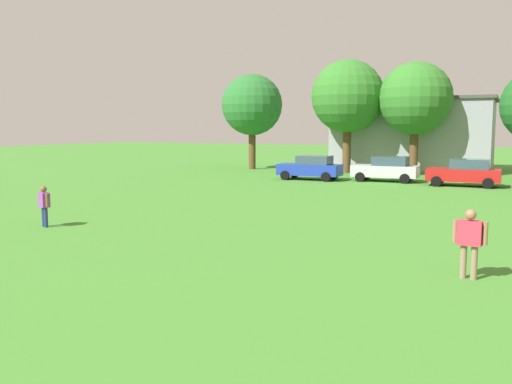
% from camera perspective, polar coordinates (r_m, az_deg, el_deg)
% --- Properties ---
extents(ground_plane, '(160.00, 160.00, 0.00)m').
position_cam_1_polar(ground_plane, '(30.97, 11.40, -0.12)').
color(ground_plane, '#42842D').
extents(adult_bystander, '(0.80, 0.37, 1.69)m').
position_cam_1_polar(adult_bystander, '(14.10, 21.24, -4.43)').
color(adult_bystander, '#8C7259').
rests_on(adult_bystander, ground).
extents(bystander_near_trees, '(0.66, 0.45, 1.50)m').
position_cam_1_polar(bystander_near_trees, '(21.43, -21.07, -1.04)').
color(bystander_near_trees, navy).
rests_on(bystander_near_trees, ground).
extents(parked_car_blue_0, '(4.30, 2.02, 1.68)m').
position_cam_1_polar(parked_car_blue_0, '(38.25, 5.69, 2.54)').
color(parked_car_blue_0, '#1E38AD').
rests_on(parked_car_blue_0, ground).
extents(parked_car_silver_1, '(4.30, 2.02, 1.68)m').
position_cam_1_polar(parked_car_silver_1, '(37.85, 13.34, 2.35)').
color(parked_car_silver_1, silver).
rests_on(parked_car_silver_1, ground).
extents(parked_car_red_2, '(4.30, 2.02, 1.68)m').
position_cam_1_polar(parked_car_red_2, '(36.20, 20.79, 1.91)').
color(parked_car_red_2, red).
rests_on(parked_car_red_2, ground).
extents(tree_far_left, '(5.23, 5.23, 8.15)m').
position_cam_1_polar(tree_far_left, '(47.92, -0.41, 8.97)').
color(tree_far_left, brown).
rests_on(tree_far_left, ground).
extents(tree_left, '(5.71, 5.71, 8.90)m').
position_cam_1_polar(tree_left, '(44.47, 9.47, 9.71)').
color(tree_left, brown).
rests_on(tree_left, ground).
extents(tree_center, '(5.46, 5.46, 8.50)m').
position_cam_1_polar(tree_center, '(43.51, 16.17, 9.25)').
color(tree_center, brown).
rests_on(tree_center, ground).
extents(house_left, '(12.96, 9.12, 5.99)m').
position_cam_1_polar(house_left, '(49.15, 16.06, 5.74)').
color(house_left, '#9999A3').
rests_on(house_left, ground).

